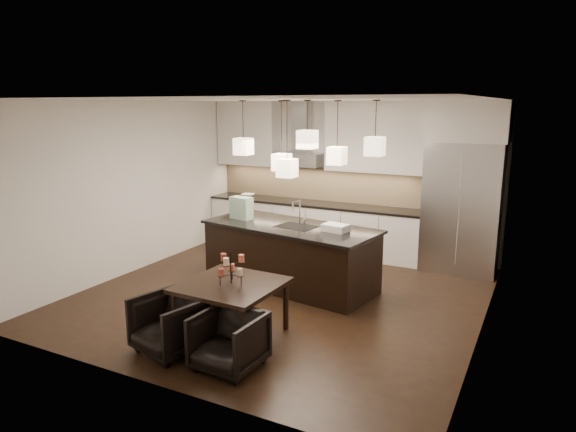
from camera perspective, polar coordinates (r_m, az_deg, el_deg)
The scene contains 37 objects.
floor at distance 7.61m, azimuth -0.69°, elevation -8.86°, with size 5.50×5.50×0.02m, color black.
ceiling at distance 7.10m, azimuth -0.75°, elevation 12.90°, with size 5.50×5.50×0.02m, color white.
wall_back at distance 9.72m, azimuth 6.92°, elevation 4.30°, with size 5.50×0.02×2.80m, color silver.
wall_front at distance 5.01m, azimuth -15.64°, elevation -3.61°, with size 5.50×0.02×2.80m, color silver.
wall_left at distance 8.84m, azimuth -16.78°, elevation 3.07°, with size 0.02×5.50×2.80m, color silver.
wall_right at distance 6.44m, azimuth 21.55°, elevation -0.54°, with size 0.02×5.50×2.80m, color silver.
refrigerator at distance 8.90m, azimuth 18.77°, elevation 0.87°, with size 1.20×0.72×2.15m, color #B7B7BA.
fridge_panel at distance 8.75m, azimuth 19.41°, elevation 9.90°, with size 1.26×0.72×0.65m, color silver.
lower_cabinets at distance 9.83m, azimuth 2.68°, elevation -1.23°, with size 4.21×0.62×0.88m, color silver.
countertop at distance 9.73m, azimuth 2.71°, elevation 1.40°, with size 4.21×0.66×0.04m, color black.
backsplash at distance 9.94m, azimuth 3.45°, elevation 3.59°, with size 4.21×0.02×0.63m, color tan.
upper_cab_left at distance 10.39m, azimuth -4.42°, elevation 9.16°, with size 1.25×0.35×1.25m, color silver.
upper_cab_right at distance 9.28m, azimuth 9.86°, elevation 8.65°, with size 1.86×0.35×1.25m, color silver.
hood_canopy at distance 9.78m, azimuth 1.27°, elevation 6.32°, with size 0.90×0.52×0.24m, color #B7B7BA.
hood_chimney at distance 9.84m, azimuth 1.57°, elevation 9.86°, with size 0.30×0.28×0.96m, color #B7B7BA.
fruit_bowl at distance 10.32m, azimuth -4.48°, elevation 2.30°, with size 0.26×0.26×0.06m, color silver.
island_body at distance 7.86m, azimuth 0.26°, elevation -4.56°, with size 2.59×1.04×0.91m, color black.
island_top at distance 7.74m, azimuth 0.26°, elevation -1.18°, with size 2.67×1.12×0.04m, color black.
faucet at distance 7.72m, azimuth 1.33°, elevation 0.43°, with size 0.10×0.25×0.39m, color silver, non-canonical shape.
tote_bag at distance 8.17m, azimuth -5.21°, elevation 0.90°, with size 0.35×0.19×0.35m, color #2A6437.
food_container at distance 7.39m, azimuth 5.30°, elevation -1.31°, with size 0.35×0.25×0.10m, color silver.
dining_table at distance 6.27m, azimuth -6.26°, elevation -10.30°, with size 1.11×1.11×0.67m, color black, non-canonical shape.
candelabra at distance 6.09m, azimuth -6.37°, elevation -5.70°, with size 0.32×0.32×0.39m, color black, non-canonical shape.
candle_a at distance 6.03m, azimuth -5.39°, elevation -6.22°, with size 0.07×0.07×0.09m, color beige.
candle_b at distance 6.22m, azimuth -6.27°, elevation -5.68°, with size 0.07×0.07×0.09m, color #D25C40.
candle_c at distance 6.05m, azimuth -7.43°, elevation -6.21°, with size 0.07×0.07×0.09m, color brown.
candle_d at distance 6.07m, azimuth -5.20°, elevation -4.71°, with size 0.07×0.07×0.09m, color #D25C40.
candle_e at distance 6.14m, azimuth -7.18°, elevation -4.56°, with size 0.07×0.07×0.09m, color brown.
candle_f at distance 5.96m, azimuth -6.89°, elevation -5.06°, with size 0.07×0.07×0.09m, color beige.
armchair_left at distance 6.01m, azimuth -12.93°, elevation -11.63°, with size 0.70×0.72×0.66m, color black.
armchair_right at distance 5.57m, azimuth -6.61°, elevation -13.65°, with size 0.66×0.67×0.61m, color black.
pendant_a at distance 8.06m, azimuth -4.97°, elevation 7.70°, with size 0.24×0.24×0.26m, color beige.
pendant_b at distance 7.88m, azimuth -0.71°, elevation 5.99°, with size 0.24×0.24×0.26m, color beige.
pendant_c at distance 7.36m, azimuth 2.16°, elevation 8.50°, with size 0.24×0.24×0.26m, color beige.
pendant_d at distance 7.60m, azimuth 5.46°, elevation 6.67°, with size 0.24×0.24×0.26m, color beige.
pendant_e at distance 7.19m, azimuth 9.63°, elevation 7.63°, with size 0.24×0.24×0.26m, color beige.
pendant_f at distance 7.27m, azimuth -0.10°, elevation 5.35°, with size 0.24×0.24×0.26m, color beige.
Camera 1 is at (3.32, -6.28, 2.73)m, focal length 32.00 mm.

